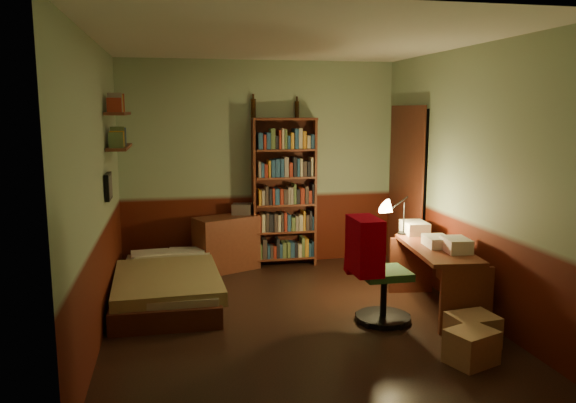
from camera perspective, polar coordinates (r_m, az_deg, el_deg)
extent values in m
cube|color=black|center=(5.56, 0.53, -11.78)|extent=(3.50, 4.00, 0.02)
cube|color=silver|center=(5.22, 0.58, 16.12)|extent=(3.50, 4.00, 0.02)
cube|color=#8DA580|center=(7.20, -2.85, 3.81)|extent=(3.50, 0.02, 2.60)
cube|color=#8DA580|center=(5.16, -18.93, 1.10)|extent=(0.02, 4.00, 2.60)
cube|color=#8DA580|center=(5.86, 17.64, 2.11)|extent=(0.02, 4.00, 2.60)
cube|color=#8DA580|center=(3.32, 7.94, -2.82)|extent=(3.50, 0.02, 2.60)
cube|color=black|center=(7.03, 12.08, 1.03)|extent=(0.06, 0.90, 2.00)
cube|color=#421B11|center=(7.02, 11.81, 1.02)|extent=(0.02, 0.98, 2.08)
cube|color=olive|center=(6.10, -12.15, -7.21)|extent=(1.03, 1.88, 0.56)
cube|color=#5C2A1A|center=(7.06, -6.27, -4.25)|extent=(0.86, 0.66, 0.68)
cube|color=#B2B2B7|center=(7.12, -4.68, -0.76)|extent=(0.29, 0.25, 0.13)
cube|color=#5C2A1A|center=(7.13, -0.34, 0.90)|extent=(0.83, 0.32, 1.89)
cylinder|color=black|center=(7.10, -3.54, 9.43)|extent=(0.08, 0.08, 0.23)
cylinder|color=black|center=(7.20, 0.91, 9.34)|extent=(0.07, 0.07, 0.20)
cube|color=#5C2A1A|center=(5.81, 14.80, -7.64)|extent=(0.65, 1.27, 0.66)
cube|color=silver|center=(6.26, 12.75, -2.61)|extent=(0.26, 0.34, 0.13)
cone|color=black|center=(6.17, 11.73, -0.54)|extent=(0.24, 0.24, 0.60)
cube|color=#285528|center=(5.39, 9.76, -6.90)|extent=(0.50, 0.44, 1.00)
cube|color=#AF0014|center=(5.24, 10.30, 1.16)|extent=(0.32, 0.48, 0.52)
cube|color=#5C2A1A|center=(6.20, -16.73, 5.32)|extent=(0.20, 0.90, 0.03)
cube|color=#5C2A1A|center=(6.19, -16.89, 8.55)|extent=(0.20, 0.90, 0.03)
cube|color=black|center=(5.75, -17.78, 1.47)|extent=(0.04, 0.32, 0.26)
cube|color=#A17B54|center=(4.81, 18.14, -13.86)|extent=(0.44, 0.40, 0.27)
cube|color=#A17B54|center=(5.15, 18.23, -12.31)|extent=(0.42, 0.36, 0.27)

